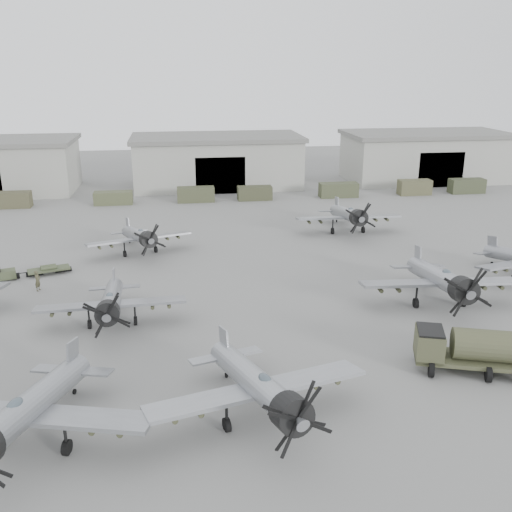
{
  "coord_description": "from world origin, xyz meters",
  "views": [
    {
      "loc": [
        -7.48,
        -36.82,
        19.97
      ],
      "look_at": [
        0.02,
        14.92,
        2.5
      ],
      "focal_mm": 40.0,
      "sensor_mm": 36.0,
      "label": 1
    }
  ],
  "objects": [
    {
      "name": "support_truck_3",
      "position": [
        -4.31,
        50.0,
        1.14
      ],
      "size": [
        5.7,
        2.2,
        2.27
      ],
      "primitive_type": "cube",
      "color": "#3E422B",
      "rests_on": "ground"
    },
    {
      "name": "support_truck_2",
      "position": [
        -16.74,
        50.0,
        0.98
      ],
      "size": [
        5.72,
        2.2,
        1.96
      ],
      "primitive_type": "cube",
      "color": "#454A30",
      "rests_on": "ground"
    },
    {
      "name": "ground",
      "position": [
        0.0,
        0.0,
        0.0
      ],
      "size": [
        220.0,
        220.0,
        0.0
      ],
      "primitive_type": "plane",
      "color": "slate",
      "rests_on": "ground"
    },
    {
      "name": "aircraft_near_1",
      "position": [
        -3.13,
        -8.5,
        2.44
      ],
      "size": [
        13.48,
        12.13,
        5.37
      ],
      "rotation": [
        0.0,
        0.0,
        0.26
      ],
      "color": "#95989D",
      "rests_on": "ground"
    },
    {
      "name": "support_truck_4",
      "position": [
        4.9,
        50.0,
        1.06
      ],
      "size": [
        5.34,
        2.2,
        2.13
      ],
      "primitive_type": "cube",
      "color": "#393B27",
      "rests_on": "ground"
    },
    {
      "name": "aircraft_mid_2",
      "position": [
        14.92,
        6.08,
        2.54
      ],
      "size": [
        14.01,
        12.61,
        5.59
      ],
      "rotation": [
        0.0,
        0.0,
        -0.07
      ],
      "color": "#909398",
      "rests_on": "ground"
    },
    {
      "name": "tug_trailer",
      "position": [
        -22.84,
        18.96,
        0.53
      ],
      "size": [
        7.1,
        3.42,
        1.42
      ],
      "rotation": [
        0.0,
        0.0,
        0.31
      ],
      "color": "#3C442C",
      "rests_on": "ground"
    },
    {
      "name": "ground_crew",
      "position": [
        -20.52,
        15.16,
        0.99
      ],
      "size": [
        0.67,
        0.83,
        1.97
      ],
      "primitive_type": "imported",
      "rotation": [
        0.0,
        0.0,
        1.25
      ],
      "color": "#403E29",
      "rests_on": "ground"
    },
    {
      "name": "hangar_center",
      "position": [
        0.0,
        61.96,
        4.37
      ],
      "size": [
        29.0,
        14.8,
        8.7
      ],
      "color": "#98988F",
      "rests_on": "ground"
    },
    {
      "name": "aircraft_mid_1",
      "position": [
        -12.91,
        6.11,
        2.17
      ],
      "size": [
        11.93,
        10.74,
        4.78
      ],
      "rotation": [
        0.0,
        0.0,
        0.04
      ],
      "color": "gray",
      "rests_on": "ground"
    },
    {
      "name": "support_truck_5",
      "position": [
        18.43,
        50.0,
        1.15
      ],
      "size": [
        6.12,
        2.2,
        2.29
      ],
      "primitive_type": "cube",
      "color": "#3E432C",
      "rests_on": "ground"
    },
    {
      "name": "hangar_right",
      "position": [
        38.0,
        61.96,
        4.37
      ],
      "size": [
        29.0,
        14.8,
        8.7
      ],
      "color": "#98988F",
      "rests_on": "ground"
    },
    {
      "name": "aircraft_near_0",
      "position": [
        -15.95,
        -9.3,
        2.52
      ],
      "size": [
        13.9,
        12.51,
        5.54
      ],
      "rotation": [
        0.0,
        0.0,
        -0.26
      ],
      "color": "gray",
      "rests_on": "ground"
    },
    {
      "name": "support_truck_7",
      "position": [
        40.26,
        50.0,
        1.17
      ],
      "size": [
        5.77,
        2.2,
        2.35
      ],
      "primitive_type": "cube",
      "color": "#393E29",
      "rests_on": "ground"
    },
    {
      "name": "aircraft_far_1",
      "position": [
        13.8,
        29.47,
        2.38
      ],
      "size": [
        13.04,
        11.73,
        5.24
      ],
      "rotation": [
        0.0,
        0.0,
        -0.02
      ],
      "color": "gray",
      "rests_on": "ground"
    },
    {
      "name": "aircraft_far_0",
      "position": [
        -11.53,
        24.6,
        2.12
      ],
      "size": [
        11.63,
        10.48,
        4.66
      ],
      "rotation": [
        0.0,
        0.0,
        0.32
      ],
      "color": "gray",
      "rests_on": "ground"
    },
    {
      "name": "support_truck_6",
      "position": [
        31.2,
        50.0,
        1.21
      ],
      "size": [
        5.24,
        2.2,
        2.42
      ],
      "primitive_type": "cube",
      "color": "#4A4930",
      "rests_on": "ground"
    },
    {
      "name": "support_truck_1",
      "position": [
        -31.58,
        50.0,
        1.17
      ],
      "size": [
        5.79,
        2.2,
        2.35
      ],
      "primitive_type": "cube",
      "color": "#44422C",
      "rests_on": "ground"
    },
    {
      "name": "fuel_tanker",
      "position": [
        12.23,
        -4.52,
        1.77
      ],
      "size": [
        8.44,
        5.03,
        3.09
      ],
      "rotation": [
        0.0,
        0.0,
        -0.32
      ],
      "color": "#41432C",
      "rests_on": "ground"
    }
  ]
}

